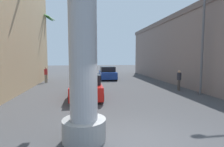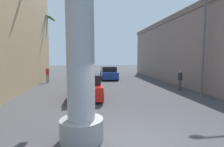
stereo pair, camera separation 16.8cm
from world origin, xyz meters
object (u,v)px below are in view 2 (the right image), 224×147
Objects in this scene: car_far at (109,73)px; pedestrian_far_left at (47,73)px; street_lamp at (199,29)px; traffic_light_mast at (21,25)px; pedestrian_mid_right at (180,79)px; palm_tree_mid_left at (18,23)px; car_lead at (86,86)px; palm_tree_far_left at (43,35)px.

pedestrian_far_left is at bearing -162.81° from car_far.
street_lamp is 11.18m from traffic_light_mast.
palm_tree_mid_left is at bearing 172.03° from pedestrian_mid_right.
palm_tree_mid_left is at bearing -104.27° from pedestrian_far_left.
street_lamp is 4.63× the size of pedestrian_far_left.
street_lamp is 14.85m from pedestrian_far_left.
car_lead is 2.94× the size of pedestrian_far_left.
pedestrian_far_left is (-11.97, 7.99, -3.66)m from street_lamp.
traffic_light_mast is 12.57m from palm_tree_far_left.
pedestrian_far_left is (-4.20, 7.35, 0.27)m from car_lead.
street_lamp is at bearing -80.63° from pedestrian_mid_right.
traffic_light_mast reaches higher than car_lead.
street_lamp is 4.08m from pedestrian_mid_right.
pedestrian_mid_right is at bearing -7.97° from palm_tree_mid_left.
pedestrian_far_left is at bearing 146.26° from street_lamp.
palm_tree_far_left is (-12.95, 10.91, 0.71)m from street_lamp.
car_far is at bearing 119.97° from pedestrian_mid_right.
street_lamp is 0.93× the size of palm_tree_mid_left.
pedestrian_mid_right is at bearing 8.47° from car_lead.
traffic_light_mast is at bearing -163.29° from pedestrian_mid_right.
palm_tree_far_left is at bearing 116.80° from car_lead.
traffic_light_mast is at bearing -84.62° from pedestrian_far_left.
street_lamp is at bearing -4.72° from car_lead.
car_lead is (3.31, 2.12, -3.67)m from traffic_light_mast.
car_lead is at bearing -105.67° from car_far.
palm_tree_mid_left is (-2.02, 5.03, 0.97)m from traffic_light_mast.
street_lamp is 1.82× the size of car_far.
palm_tree_mid_left is (-13.10, 3.55, 0.72)m from street_lamp.
car_lead is 7.56m from pedestrian_mid_right.
car_lead is at bearing -171.53° from pedestrian_mid_right.
street_lamp is 11.98m from car_far.
palm_tree_mid_left is 1.04× the size of palm_tree_far_left.
car_far is 11.32m from palm_tree_mid_left.
car_lead is 1.16× the size of car_far.
street_lamp is at bearing -63.20° from car_far.
pedestrian_mid_right reaches higher than car_far.
palm_tree_far_left is (-5.19, 10.27, 4.64)m from car_lead.
palm_tree_mid_left is at bearing -140.58° from car_far.
traffic_light_mast is 11.77m from pedestrian_mid_right.
pedestrian_mid_right reaches higher than car_lead.
pedestrian_mid_right is (4.82, -8.36, 0.23)m from car_far.
traffic_light_mast is 5.38m from car_lead.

